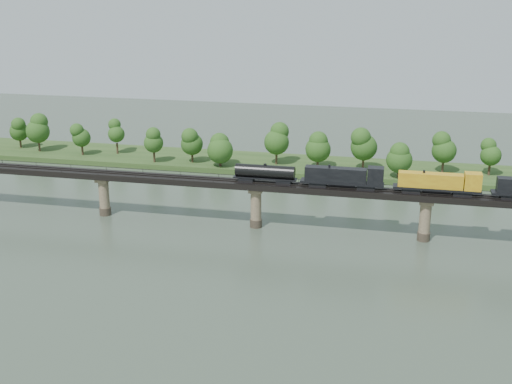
# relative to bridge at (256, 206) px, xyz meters

# --- Properties ---
(ground) EXTENTS (400.00, 400.00, 0.00)m
(ground) POSITION_rel_bridge_xyz_m (0.00, -30.00, -5.46)
(ground) COLOR #334133
(ground) RESTS_ON ground
(far_bank) EXTENTS (300.00, 24.00, 1.60)m
(far_bank) POSITION_rel_bridge_xyz_m (0.00, 55.00, -4.66)
(far_bank) COLOR #2A451B
(far_bank) RESTS_ON ground
(bridge) EXTENTS (236.00, 30.00, 11.50)m
(bridge) POSITION_rel_bridge_xyz_m (0.00, 0.00, 0.00)
(bridge) COLOR #473A2D
(bridge) RESTS_ON ground
(bridge_superstructure) EXTENTS (220.00, 4.90, 0.75)m
(bridge_superstructure) POSITION_rel_bridge_xyz_m (0.00, 0.00, 6.33)
(bridge_superstructure) COLOR black
(bridge_superstructure) RESTS_ON bridge
(far_treeline) EXTENTS (289.06, 17.54, 13.60)m
(far_treeline) POSITION_rel_bridge_xyz_m (-8.21, 50.52, 3.37)
(far_treeline) COLOR #382619
(far_treeline) RESTS_ON far_bank
(freight_train) EXTENTS (78.47, 3.06, 5.40)m
(freight_train) POSITION_rel_bridge_xyz_m (35.01, 0.00, 8.62)
(freight_train) COLOR black
(freight_train) RESTS_ON bridge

